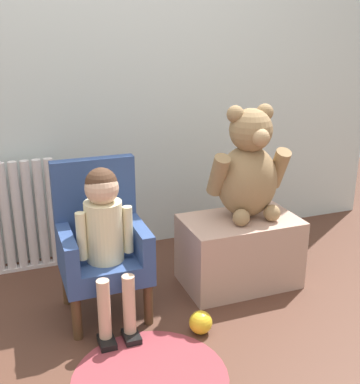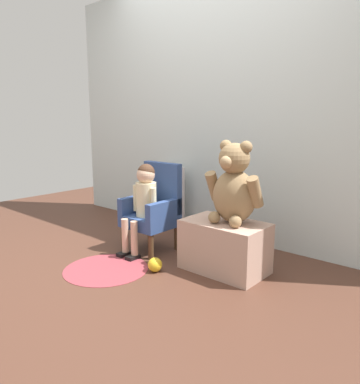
% 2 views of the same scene
% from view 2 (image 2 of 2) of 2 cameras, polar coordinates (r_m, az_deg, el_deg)
% --- Properties ---
extents(ground_plane, '(6.00, 6.00, 0.00)m').
position_cam_2_polar(ground_plane, '(2.83, -9.83, -11.89)').
color(ground_plane, '#4F2F22').
extents(back_wall, '(3.80, 0.05, 2.40)m').
position_cam_2_polar(back_wall, '(3.52, 5.62, 12.71)').
color(back_wall, silver).
rests_on(back_wall, ground_plane).
extents(radiator, '(0.37, 0.05, 0.64)m').
position_cam_2_polar(radiator, '(3.79, -1.44, -0.80)').
color(radiator, silver).
rests_on(radiator, ground_plane).
extents(child_armchair, '(0.39, 0.37, 0.73)m').
position_cam_2_polar(child_armchair, '(3.18, -4.00, -2.49)').
color(child_armchair, '#2F477F').
rests_on(child_armchair, ground_plane).
extents(child_figure, '(0.25, 0.35, 0.74)m').
position_cam_2_polar(child_figure, '(3.07, -5.52, -0.50)').
color(child_figure, beige).
rests_on(child_figure, ground_plane).
extents(low_bench, '(0.60, 0.37, 0.37)m').
position_cam_2_polar(low_bench, '(2.77, 6.81, -8.23)').
color(low_bench, tan).
rests_on(low_bench, ground_plane).
extents(large_teddy_bear, '(0.43, 0.30, 0.58)m').
position_cam_2_polar(large_teddy_bear, '(2.66, 8.23, 0.75)').
color(large_teddy_bear, '#95754F').
rests_on(large_teddy_bear, low_bench).
extents(floor_rug, '(0.62, 0.62, 0.01)m').
position_cam_2_polar(floor_rug, '(2.89, -11.20, -11.43)').
color(floor_rug, '#90373F').
rests_on(floor_rug, ground_plane).
extents(toy_ball, '(0.11, 0.11, 0.11)m').
position_cam_2_polar(toy_ball, '(2.78, -3.83, -10.99)').
color(toy_ball, yellow).
rests_on(toy_ball, ground_plane).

